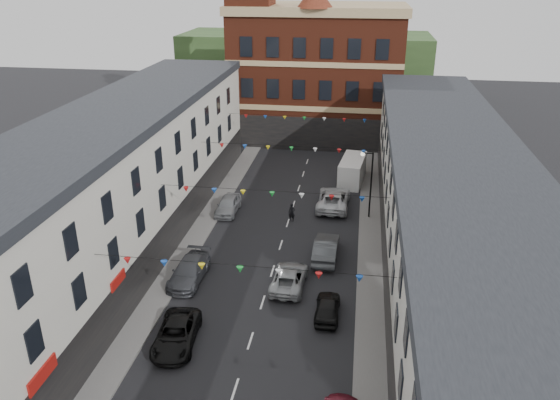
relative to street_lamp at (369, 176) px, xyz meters
The scene contains 18 objects.
ground 15.94m from the street_lamp, 115.07° to the right, with size 160.00×160.00×0.00m, color black.
pavement_left 18.43m from the street_lamp, 138.26° to the right, with size 1.80×64.00×0.15m, color #605E5B.
pavement_right 12.60m from the street_lamp, 88.33° to the right, with size 1.80×64.00×0.15m, color #605E5B.
terrace_left 22.52m from the street_lamp, 144.66° to the right, with size 8.40×56.00×10.70m.
terrace_right 14.04m from the street_lamp, 68.09° to the right, with size 8.40×56.00×9.70m.
civic_building 25.18m from the street_lamp, 105.30° to the left, with size 20.60×13.30×18.50m.
clock_tower 27.57m from the street_lamp, 123.79° to the left, with size 5.60×5.60×30.00m.
distant_hill 49.16m from the street_lamp, 102.40° to the left, with size 40.00×14.00×10.00m, color #2E4821.
street_lamp is the anchor object (origin of this frame).
car_left_c 21.94m from the street_lamp, 119.52° to the right, with size 2.22×4.82×1.34m, color black.
car_left_d 17.35m from the street_lamp, 134.96° to the right, with size 2.03×4.99×1.45m, color #404348.
car_left_e 12.48m from the street_lamp, behind, with size 1.74×4.32×1.47m, color gray.
car_right_d 15.39m from the street_lamp, 98.77° to the right, with size 1.50×3.74×1.27m, color black.
car_right_e 8.67m from the street_lamp, 111.19° to the right, with size 1.71×4.91×1.62m, color #45484C.
car_right_f 4.68m from the street_lamp, 146.81° to the left, with size 2.73×5.92×1.64m, color silver.
moving_car 13.25m from the street_lamp, 113.48° to the right, with size 2.19×4.74×1.32m, color #A3A6A9.
white_van 9.02m from the street_lamp, 99.76° to the left, with size 2.14×5.57×2.46m, color white.
pedestrian 7.16m from the street_lamp, 166.13° to the right, with size 0.59×0.39×1.61m, color black.
Camera 1 is at (5.58, -29.39, 20.11)m, focal length 35.00 mm.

